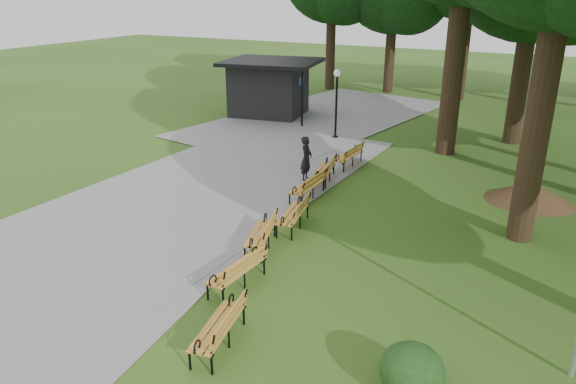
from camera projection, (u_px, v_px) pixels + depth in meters
The scene contains 13 objects.
ground at pixel (270, 236), 15.47m from camera, with size 100.00×100.00×0.00m, color #2F5719.
path at pixel (215, 181), 19.67m from camera, with size 12.00×38.00×0.06m, color gray.
person at pixel (306, 159), 19.57m from camera, with size 0.60×0.39×1.65m, color black.
kiosk at pixel (269, 88), 29.34m from camera, with size 4.79×4.16×3.00m, color black, non-canonical shape.
lamp_post at pixel (337, 89), 24.53m from camera, with size 0.32×0.32×3.17m.
dirt_mound at pixel (530, 192), 17.72m from camera, with size 2.37×2.37×0.73m, color #47301C.
bench_0 at pixel (218, 327), 10.60m from camera, with size 1.90×0.64×0.88m, color orange, non-canonical shape.
bench_1 at pixel (237, 270), 12.71m from camera, with size 1.90×0.64×0.88m, color orange, non-canonical shape.
bench_2 at pixel (260, 234), 14.58m from camera, with size 1.90×0.64×0.88m, color orange, non-canonical shape.
bench_3 at pixel (293, 214), 15.83m from camera, with size 1.90×0.64×0.88m, color orange, non-canonical shape.
bench_4 at pixel (307, 186), 18.01m from camera, with size 1.90×0.64×0.88m, color orange, non-canonical shape.
bench_5 at pixel (324, 170), 19.56m from camera, with size 1.90×0.64×0.88m, color orange, non-canonical shape.
bench_6 at pixel (348, 156), 21.22m from camera, with size 1.90×0.64×0.88m, color orange, non-canonical shape.
Camera 1 is at (6.96, -12.16, 6.69)m, focal length 33.83 mm.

